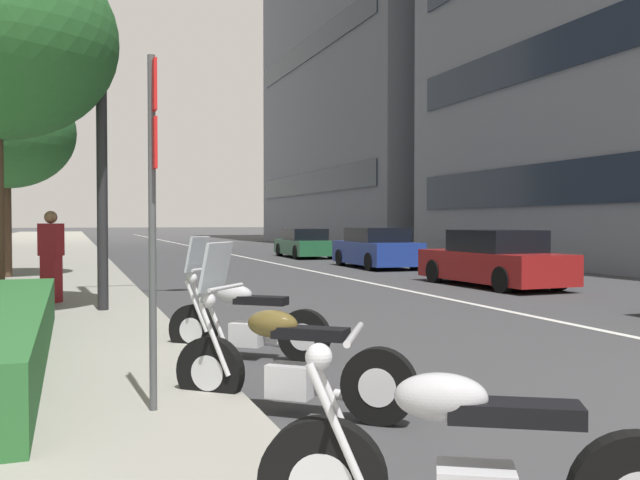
{
  "coord_description": "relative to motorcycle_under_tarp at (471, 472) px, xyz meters",
  "views": [
    {
      "loc": [
        -3.14,
        7.56,
        1.65
      ],
      "look_at": [
        11.07,
        2.44,
        1.25
      ],
      "focal_mm": 38.71,
      "sensor_mm": 36.0,
      "label": 1
    }
  ],
  "objects": [
    {
      "name": "sidewalk_right_plaza",
      "position": [
        30.24,
        4.82,
        -0.35
      ],
      "size": [
        160.0,
        8.78,
        0.15
      ],
      "primitive_type": "cube",
      "color": "gray",
      "rests_on": "ground"
    },
    {
      "name": "car_far_down_avenue",
      "position": [
        12.11,
        -8.29,
        0.24
      ],
      "size": [
        4.55,
        1.97,
        1.44
      ],
      "rotation": [
        0.0,
        0.0,
        0.04
      ],
      "color": "maroon",
      "rests_on": "ground"
    },
    {
      "name": "motorcycle_under_tarp",
      "position": [
        0.0,
        0.0,
        0.0
      ],
      "size": [
        1.17,
        1.96,
        1.11
      ],
      "rotation": [
        0.0,
        0.0,
        1.06
      ],
      "color": "black",
      "rests_on": "ground"
    },
    {
      "name": "lane_centre_stripe",
      "position": [
        35.24,
        -5.72,
        -0.42
      ],
      "size": [
        110.0,
        0.16,
        0.01
      ],
      "primitive_type": "cube",
      "color": "silver",
      "rests_on": "ground"
    },
    {
      "name": "parking_sign_by_curb",
      "position": [
        2.69,
        1.23,
        1.49
      ],
      "size": [
        0.32,
        0.06,
        2.82
      ],
      "color": "#47494C",
      "rests_on": "sidewalk_right_plaza"
    },
    {
      "name": "pedestrian_on_plaza",
      "position": [
        10.85,
        2.21,
        0.59
      ],
      "size": [
        0.45,
        0.48,
        1.71
      ],
      "rotation": [
        0.0,
        0.0,
        2.51
      ],
      "color": "maroon",
      "rests_on": "sidewalk_right_plaza"
    },
    {
      "name": "motorcycle_far_end_row",
      "position": [
        2.7,
        0.12,
        0.01
      ],
      "size": [
        1.49,
        1.75,
        1.47
      ],
      "rotation": [
        0.0,
        0.0,
        0.87
      ],
      "color": "black",
      "rests_on": "ground"
    },
    {
      "name": "car_following_behind",
      "position": [
        27.29,
        -8.28,
        0.19
      ],
      "size": [
        4.62,
        1.95,
        1.33
      ],
      "rotation": [
        0.0,
        0.0,
        -0.04
      ],
      "color": "#236038",
      "rests_on": "ground"
    },
    {
      "name": "street_tree_near_plaza_corner",
      "position": [
        17.6,
        3.49,
        3.67
      ],
      "size": [
        3.62,
        3.62,
        5.49
      ],
      "color": "#473323",
      "rests_on": "sidewalk_right_plaza"
    },
    {
      "name": "car_lead_in_lane",
      "position": [
        19.67,
        -8.45,
        0.26
      ],
      "size": [
        4.36,
        1.94,
        1.44
      ],
      "rotation": [
        0.0,
        0.0,
        -0.02
      ],
      "color": "navy",
      "rests_on": "ground"
    },
    {
      "name": "motorcycle_by_sign_pole",
      "position": [
        5.19,
        -0.11,
        0.01
      ],
      "size": [
        1.4,
        1.71,
        1.47
      ],
      "rotation": [
        0.0,
        0.0,
        0.9
      ],
      "color": "black",
      "rests_on": "ground"
    }
  ]
}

